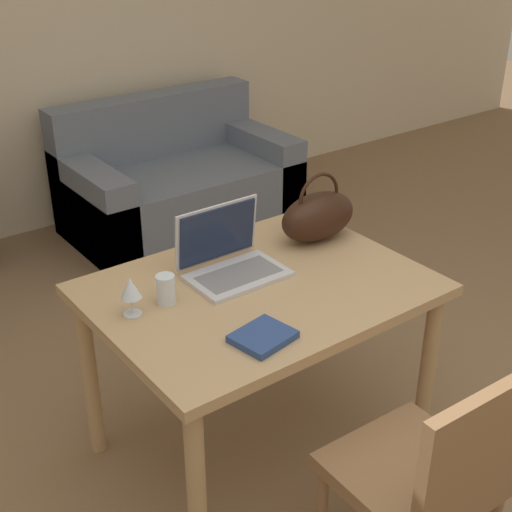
% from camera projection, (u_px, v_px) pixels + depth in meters
% --- Properties ---
extents(dining_table, '(1.16, 0.87, 0.74)m').
position_uv_depth(dining_table, '(259.00, 308.00, 2.57)').
color(dining_table, tan).
rests_on(dining_table, ground_plane).
extents(chair, '(0.45, 0.45, 0.85)m').
position_uv_depth(chair, '(432.00, 474.00, 2.06)').
color(chair, olive).
rests_on(chair, ground_plane).
extents(couch, '(1.42, 0.84, 0.82)m').
position_uv_depth(couch, '(177.00, 184.00, 4.63)').
color(couch, slate).
rests_on(couch, ground_plane).
extents(laptop, '(0.35, 0.26, 0.24)m').
position_uv_depth(laptop, '(228.00, 255.00, 2.58)').
color(laptop, silver).
rests_on(laptop, dining_table).
extents(drinking_glass, '(0.06, 0.06, 0.10)m').
position_uv_depth(drinking_glass, '(166.00, 289.00, 2.39)').
color(drinking_glass, silver).
rests_on(drinking_glass, dining_table).
extents(wine_glass, '(0.07, 0.07, 0.14)m').
position_uv_depth(wine_glass, '(131.00, 290.00, 2.30)').
color(wine_glass, silver).
rests_on(wine_glass, dining_table).
extents(handbag, '(0.34, 0.18, 0.28)m').
position_uv_depth(handbag, '(318.00, 216.00, 2.81)').
color(handbag, black).
rests_on(handbag, dining_table).
extents(book, '(0.20, 0.18, 0.02)m').
position_uv_depth(book, '(263.00, 337.00, 2.21)').
color(book, navy).
rests_on(book, dining_table).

